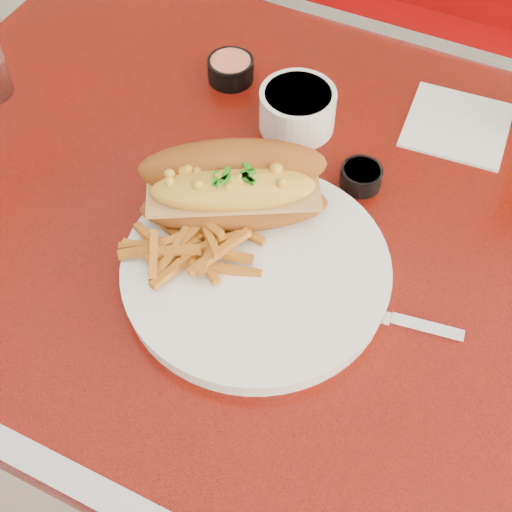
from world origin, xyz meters
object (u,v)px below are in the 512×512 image
at_px(mac_hoagie, 233,187).
at_px(knife, 382,317).
at_px(booth_bench_far, 429,111).
at_px(sauce_cup_right, 361,176).
at_px(diner_table, 297,289).
at_px(fork, 316,273).
at_px(dinner_plate, 256,270).
at_px(sauce_cup_left, 231,69).
at_px(gravy_ramekin, 297,108).

xyz_separation_m(mac_hoagie, knife, (0.21, -0.05, -0.06)).
height_order(booth_bench_far, sauce_cup_right, booth_bench_far).
distance_m(diner_table, fork, 0.21).
relative_size(booth_bench_far, dinner_plate, 3.49).
bearing_deg(diner_table, knife, -35.12).
distance_m(sauce_cup_right, knife, 0.20).
bearing_deg(mac_hoagie, sauce_cup_left, 88.96).
bearing_deg(diner_table, sauce_cup_left, 136.03).
distance_m(dinner_plate, mac_hoagie, 0.10).
relative_size(diner_table, booth_bench_far, 1.03).
bearing_deg(knife, gravy_ramekin, 122.54).
distance_m(diner_table, sauce_cup_left, 0.33).
distance_m(booth_bench_far, mac_hoagie, 1.02).
bearing_deg(booth_bench_far, knife, -81.35).
relative_size(mac_hoagie, knife, 1.12).
height_order(booth_bench_far, sauce_cup_left, booth_bench_far).
relative_size(dinner_plate, sauce_cup_left, 4.41).
relative_size(fork, gravy_ramekin, 1.11).
bearing_deg(mac_hoagie, gravy_ramekin, 61.10).
distance_m(booth_bench_far, dinner_plate, 1.04).
height_order(mac_hoagie, sauce_cup_right, mac_hoagie).
bearing_deg(sauce_cup_left, diner_table, -43.97).
relative_size(fork, sauce_cup_right, 2.15).
xyz_separation_m(dinner_plate, sauce_cup_left, (-0.19, 0.30, 0.01)).
distance_m(diner_table, booth_bench_far, 0.87).
height_order(sauce_cup_left, knife, sauce_cup_left).
bearing_deg(fork, dinner_plate, 74.05).
height_order(fork, sauce_cup_left, sauce_cup_left).
height_order(gravy_ramekin, sauce_cup_right, gravy_ramekin).
bearing_deg(sauce_cup_left, fork, -47.91).
bearing_deg(booth_bench_far, fork, -86.63).
relative_size(booth_bench_far, knife, 5.48).
distance_m(gravy_ramekin, knife, 0.32).
xyz_separation_m(fork, knife, (0.09, -0.01, -0.02)).
distance_m(sauce_cup_left, knife, 0.45).
bearing_deg(gravy_ramekin, booth_bench_far, 83.62).
relative_size(dinner_plate, fork, 2.34).
distance_m(diner_table, knife, 0.24).
xyz_separation_m(fork, sauce_cup_right, (-0.01, 0.17, -0.01)).
relative_size(diner_table, dinner_plate, 3.58).
xyz_separation_m(diner_table, mac_hoagie, (-0.07, -0.04, 0.22)).
bearing_deg(knife, fork, 164.60).
relative_size(mac_hoagie, gravy_ramekin, 1.87).
xyz_separation_m(booth_bench_far, mac_hoagie, (-0.07, -0.85, 0.55)).
bearing_deg(sauce_cup_left, dinner_plate, -58.10).
bearing_deg(fork, sauce_cup_right, -29.61).
relative_size(dinner_plate, knife, 1.57).
relative_size(diner_table, sauce_cup_right, 18.07).
xyz_separation_m(diner_table, fork, (0.05, -0.09, 0.18)).
xyz_separation_m(sauce_cup_left, sauce_cup_right, (0.24, -0.11, -0.00)).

